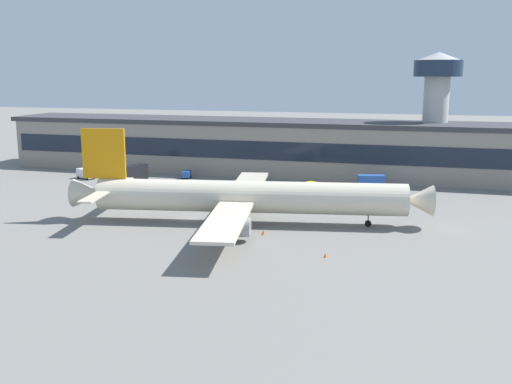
{
  "coord_description": "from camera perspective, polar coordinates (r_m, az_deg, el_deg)",
  "views": [
    {
      "loc": [
        39.83,
        -97.57,
        26.6
      ],
      "look_at": [
        11.49,
        3.86,
        5.0
      ],
      "focal_mm": 40.76,
      "sensor_mm": 36.0,
      "label": 1
    }
  ],
  "objects": [
    {
      "name": "traffic_cone_1",
      "position": [
        97.77,
        0.73,
        -3.98
      ],
      "size": [
        0.58,
        0.58,
        0.72
      ],
      "primitive_type": "cone",
      "color": "#F2590C",
      "rests_on": "ground_plane"
    },
    {
      "name": "airliner",
      "position": [
        103.86,
        -1.1,
        -0.47
      ],
      "size": [
        64.65,
        55.67,
        16.88
      ],
      "color": "beige",
      "rests_on": "ground_plane"
    },
    {
      "name": "baggage_tug",
      "position": [
        150.74,
        -6.84,
        1.76
      ],
      "size": [
        2.69,
        3.92,
        1.85
      ],
      "color": "#2651A5",
      "rests_on": "ground_plane"
    },
    {
      "name": "catering_truck",
      "position": [
        148.07,
        -11.86,
        1.89
      ],
      "size": [
        5.08,
        7.65,
        4.15
      ],
      "color": "black",
      "rests_on": "ground_plane"
    },
    {
      "name": "stair_truck",
      "position": [
        136.69,
        11.27,
        0.99
      ],
      "size": [
        6.37,
        3.59,
        3.55
      ],
      "color": "#2651A5",
      "rests_on": "ground_plane"
    },
    {
      "name": "belt_loader",
      "position": [
        133.53,
        6.1,
        0.54
      ],
      "size": [
        6.46,
        5.15,
        1.95
      ],
      "color": "yellow",
      "rests_on": "ground_plane"
    },
    {
      "name": "ground_plane",
      "position": [
        108.69,
        -6.4,
        -2.65
      ],
      "size": [
        600.0,
        600.0,
        0.0
      ],
      "primitive_type": "plane",
      "color": "slate"
    },
    {
      "name": "control_tower",
      "position": [
        154.89,
        17.26,
        8.57
      ],
      "size": [
        11.89,
        11.89,
        31.76
      ],
      "color": "#B7B7B2",
      "rests_on": "ground_plane"
    },
    {
      "name": "crew_van",
      "position": [
        154.93,
        -16.33,
        1.78
      ],
      "size": [
        5.64,
        3.97,
        2.55
      ],
      "color": "white",
      "rests_on": "ground_plane"
    },
    {
      "name": "traffic_cone_0",
      "position": [
        86.55,
        6.83,
        -6.17
      ],
      "size": [
        0.51,
        0.51,
        0.63
      ],
      "primitive_type": "cone",
      "color": "#F2590C",
      "rests_on": "ground_plane"
    },
    {
      "name": "terminal_building",
      "position": [
        157.36,
        0.83,
        4.51
      ],
      "size": [
        145.2,
        18.68,
        14.36
      ],
      "color": "gray",
      "rests_on": "ground_plane"
    }
  ]
}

